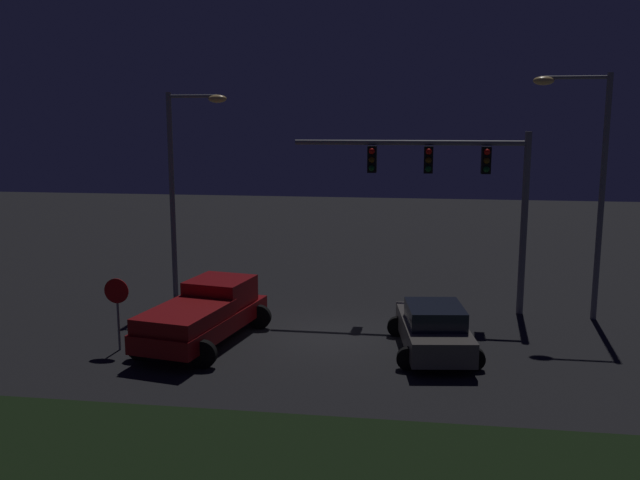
{
  "coord_description": "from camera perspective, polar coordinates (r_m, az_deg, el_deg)",
  "views": [
    {
      "loc": [
        2.76,
        -21.1,
        6.88
      ],
      "look_at": [
        -0.31,
        0.03,
        3.12
      ],
      "focal_mm": 38.24,
      "sensor_mm": 36.0,
      "label": 1
    }
  ],
  "objects": [
    {
      "name": "street_lamp_left",
      "position": [
        26.44,
        -11.41,
        5.67
      ],
      "size": [
        2.34,
        0.44,
        7.91
      ],
      "color": "slate",
      "rests_on": "ground_plane"
    },
    {
      "name": "stop_sign",
      "position": [
        21.38,
        -16.62,
        -4.84
      ],
      "size": [
        0.76,
        0.08,
        2.23
      ],
      "color": "slate",
      "rests_on": "ground_plane"
    },
    {
      "name": "traffic_signal_gantry",
      "position": [
        24.67,
        11.25,
        5.19
      ],
      "size": [
        8.32,
        0.56,
        6.5
      ],
      "color": "slate",
      "rests_on": "ground_plane"
    },
    {
      "name": "pickup_truck",
      "position": [
        21.74,
        -9.54,
        -5.85
      ],
      "size": [
        3.54,
        5.68,
        1.8
      ],
      "rotation": [
        0.0,
        0.0,
        1.39
      ],
      "color": "maroon",
      "rests_on": "ground_plane"
    },
    {
      "name": "ground_plane",
      "position": [
        22.36,
        0.78,
        -7.94
      ],
      "size": [
        80.0,
        80.0,
        0.0
      ],
      "primitive_type": "plane",
      "color": "black"
    },
    {
      "name": "car_sedan",
      "position": [
        20.79,
        9.47,
        -7.33
      ],
      "size": [
        2.86,
        4.6,
        1.51
      ],
      "rotation": [
        0.0,
        0.0,
        1.7
      ],
      "color": "#514C47",
      "rests_on": "ground_plane"
    },
    {
      "name": "street_lamp_right",
      "position": [
        24.93,
        21.55,
        5.63
      ],
      "size": [
        2.57,
        0.44,
        8.44
      ],
      "color": "slate",
      "rests_on": "ground_plane"
    },
    {
      "name": "grass_median",
      "position": [
        14.27,
        -4.12,
        -18.64
      ],
      "size": [
        21.62,
        5.07,
        0.1
      ],
      "primitive_type": "cube",
      "color": "black",
      "rests_on": "ground_plane"
    }
  ]
}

